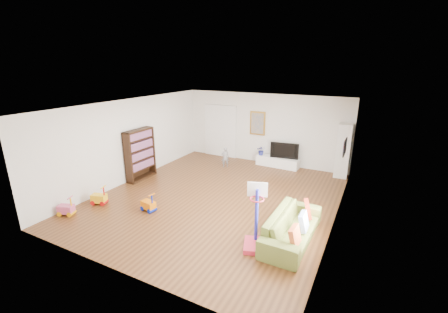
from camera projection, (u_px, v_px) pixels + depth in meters
The scene contains 25 objects.
floor at pixel (218, 197), 8.82m from camera, with size 6.50×7.50×0.00m, color brown.
ceiling at pixel (217, 105), 8.01m from camera, with size 6.50×7.50×0.00m, color white.
wall_back at pixel (264, 129), 11.59m from camera, with size 6.50×0.00×2.70m, color silver.
wall_front at pixel (115, 208), 5.24m from camera, with size 6.50×0.00×2.70m, color silver.
wall_left at pixel (131, 140), 9.84m from camera, with size 0.00×7.50×2.70m, color white.
wall_right at pixel (339, 172), 6.98m from camera, with size 0.00×7.50×2.70m, color white.
navy_accent at pixel (348, 138), 8.02m from camera, with size 0.01×3.20×1.70m, color black.
olive_wainscot at pixel (342, 185), 8.43m from camera, with size 0.01×3.20×1.00m, color brown.
doorway at pixel (220, 132), 12.48m from camera, with size 1.45×0.06×2.10m, color white.
painting_back at pixel (258, 123), 11.61m from camera, with size 0.62×0.06×0.92m, color gold.
artwork_right at pixel (345, 147), 8.31m from camera, with size 0.04×0.56×0.46m, color #7F3F8C.
media_console at pixel (277, 162), 11.38m from camera, with size 1.62×0.40×0.38m, color white.
tall_cabinet at pixel (343, 151), 10.15m from camera, with size 0.44×0.44×1.87m, color white.
bookshelf at pixel (140, 154), 10.03m from camera, with size 0.31×1.17×1.71m, color black.
sofa at pixel (292, 227), 6.62m from camera, with size 2.17×0.85×0.63m, color olive.
basketball_hoop at pixel (256, 218), 6.19m from camera, with size 0.49×0.60×1.43m, color #D32842.
ride_on_yellow at pixel (99, 195), 8.32m from camera, with size 0.40×0.25×0.53m, color yellow.
ride_on_orange at pixel (148, 202), 7.94m from camera, with size 0.39×0.24×0.51m, color orange.
ride_on_pink at pixel (66, 206), 7.72m from camera, with size 0.38×0.24×0.51m, color #D65381.
child at pixel (225, 157), 11.28m from camera, with size 0.28×0.19×0.77m, color gray.
tv at pixel (285, 150), 11.18m from camera, with size 1.04×0.14×0.60m, color black.
vase_plant at pixel (261, 150), 11.54m from camera, with size 0.33×0.29×0.37m, color navy.
pillow_left at pixel (295, 236), 5.93m from camera, with size 0.10×0.38×0.38m, color #C8562C.
pillow_center at pixel (304, 222), 6.47m from camera, with size 0.10×0.39×0.39m, color white.
pillow_right at pixel (308, 209), 7.03m from camera, with size 0.10×0.39×0.39m, color #B32F1A.
Camera 1 is at (3.88, -7.06, 3.78)m, focal length 24.00 mm.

